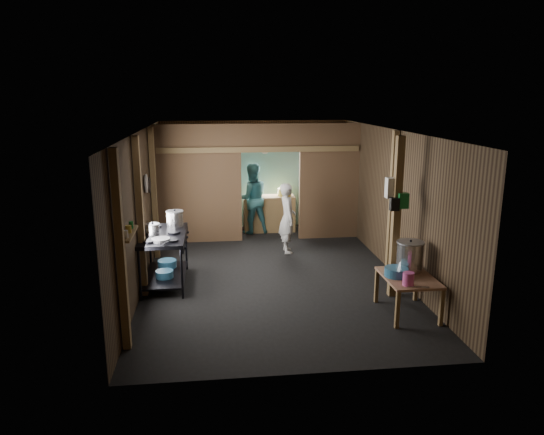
{
  "coord_description": "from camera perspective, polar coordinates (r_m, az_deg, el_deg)",
  "views": [
    {
      "loc": [
        -1.0,
        -8.75,
        3.22
      ],
      "look_at": [
        0.0,
        -0.2,
        1.1
      ],
      "focal_mm": 33.24,
      "sensor_mm": 36.0,
      "label": 1
    }
  ],
  "objects": [
    {
      "name": "blue_tub_back",
      "position": [
        9.3,
        -11.79,
        -5.15
      ],
      "size": [
        0.33,
        0.33,
        0.13
      ],
      "primitive_type": "cylinder",
      "color": "#2D688D",
      "rests_on": "gas_range"
    },
    {
      "name": "turquoise_panel",
      "position": [
        12.39,
        -1.97,
        4.67
      ],
      "size": [
        4.4,
        0.06,
        2.5
      ],
      "primitive_type": "cube",
      "color": "#6B9D95",
      "rests_on": "wall_back"
    },
    {
      "name": "bag_black",
      "position": [
        8.05,
        13.7,
        1.47
      ],
      "size": [
        0.14,
        0.1,
        0.2
      ],
      "primitive_type": "cube",
      "color": "black",
      "rests_on": "post_free"
    },
    {
      "name": "stove_pot_med",
      "position": [
        8.75,
        -13.34,
        -1.33
      ],
      "size": [
        0.26,
        0.26,
        0.2
      ],
      "primitive_type": null,
      "rotation": [
        0.0,
        0.0,
        -0.14
      ],
      "color": "silver",
      "rests_on": "gas_range"
    },
    {
      "name": "post_left_c",
      "position": [
        10.2,
        -13.21,
        2.62
      ],
      "size": [
        0.1,
        0.12,
        2.6
      ],
      "primitive_type": "cube",
      "color": "brown",
      "rests_on": "floor"
    },
    {
      "name": "post_free",
      "position": [
        8.2,
        13.86,
        -0.11
      ],
      "size": [
        0.12,
        0.12,
        2.6
      ],
      "primitive_type": "cube",
      "color": "brown",
      "rests_on": "floor"
    },
    {
      "name": "floor",
      "position": [
        9.37,
        -0.14,
        -6.25
      ],
      "size": [
        4.5,
        7.0,
        0.0
      ],
      "primitive_type": "cube",
      "color": "black",
      "rests_on": "ground"
    },
    {
      "name": "blue_tub_front",
      "position": [
        8.8,
        -12.08,
        -6.28
      ],
      "size": [
        0.3,
        0.3,
        0.12
      ],
      "primitive_type": "cylinder",
      "color": "#2D688D",
      "rests_on": "gas_range"
    },
    {
      "name": "pan_lid_big",
      "position": [
        9.36,
        -14.04,
        3.77
      ],
      "size": [
        0.03,
        0.34,
        0.34
      ],
      "primitive_type": "cylinder",
      "rotation": [
        0.0,
        1.57,
        0.0
      ],
      "color": "#939397",
      "rests_on": "wall_left"
    },
    {
      "name": "wall_shelf",
      "position": [
        6.99,
        -15.91,
        -1.8
      ],
      "size": [
        0.14,
        0.8,
        0.03
      ],
      "primitive_type": "cube",
      "color": "brown",
      "rests_on": "wall_left"
    },
    {
      "name": "jar_green",
      "position": [
        7.18,
        -15.67,
        -0.83
      ],
      "size": [
        0.06,
        0.06,
        0.1
      ],
      "primitive_type": "cylinder",
      "color": "#136D2A",
      "rests_on": "wall_shelf"
    },
    {
      "name": "pink_bucket",
      "position": [
        7.4,
        15.18,
        -6.73
      ],
      "size": [
        0.21,
        0.21,
        0.19
      ],
      "primitive_type": "cylinder",
      "rotation": [
        0.0,
        0.0,
        -0.43
      ],
      "color": "#D9509D",
      "rests_on": "prep_table"
    },
    {
      "name": "partition_right",
      "position": [
        11.41,
        6.48,
        4.06
      ],
      "size": [
        1.35,
        0.1,
        2.6
      ],
      "primitive_type": "cube",
      "color": "#56361E",
      "rests_on": "floor"
    },
    {
      "name": "wall_front",
      "position": [
        5.68,
        3.91,
        -5.95
      ],
      "size": [
        4.5,
        0.0,
        2.6
      ],
      "primitive_type": "cube",
      "color": "#453420",
      "rests_on": "ground"
    },
    {
      "name": "jar_yellow",
      "position": [
        6.97,
        -15.94,
        -1.28
      ],
      "size": [
        0.08,
        0.08,
        0.1
      ],
      "primitive_type": "cylinder",
      "color": "gold",
      "rests_on": "wall_shelf"
    },
    {
      "name": "post_left_a",
      "position": [
        6.55,
        -16.78,
        -3.81
      ],
      "size": [
        0.1,
        0.12,
        2.6
      ],
      "primitive_type": "cube",
      "color": "brown",
      "rests_on": "floor"
    },
    {
      "name": "prep_table",
      "position": [
        7.88,
        15.09,
        -8.48
      ],
      "size": [
        0.72,
        0.99,
        0.59
      ],
      "primitive_type": null,
      "color": "#A77356",
      "rests_on": "floor"
    },
    {
      "name": "frying_pan",
      "position": [
        8.32,
        -12.49,
        -2.48
      ],
      "size": [
        0.47,
        0.59,
        0.07
      ],
      "primitive_type": null,
      "rotation": [
        0.0,
        0.0,
        -0.38
      ],
      "color": "#939397",
      "rests_on": "gas_range"
    },
    {
      "name": "pan_lid_small",
      "position": [
        9.77,
        -13.72,
        3.6
      ],
      "size": [
        0.03,
        0.3,
        0.3
      ],
      "primitive_type": "cylinder",
      "rotation": [
        0.0,
        1.57,
        0.0
      ],
      "color": "black",
      "rests_on": "wall_left"
    },
    {
      "name": "ceiling",
      "position": [
        8.83,
        -0.15,
        9.81
      ],
      "size": [
        4.5,
        7.0,
        0.0
      ],
      "primitive_type": "cube",
      "color": "#3F3935",
      "rests_on": "ground"
    },
    {
      "name": "post_right",
      "position": [
        9.32,
        13.44,
        1.57
      ],
      "size": [
        0.1,
        0.12,
        2.6
      ],
      "primitive_type": "cube",
      "color": "brown",
      "rests_on": "floor"
    },
    {
      "name": "stove_pot_large",
      "position": [
        9.14,
        -10.93,
        -0.21
      ],
      "size": [
        0.4,
        0.4,
        0.31
      ],
      "primitive_type": null,
      "rotation": [
        0.0,
        0.0,
        -0.4
      ],
      "color": "silver",
      "rests_on": "gas_range"
    },
    {
      "name": "wall_back",
      "position": [
        12.44,
        -1.99,
        4.94
      ],
      "size": [
        4.5,
        0.0,
        2.6
      ],
      "primitive_type": "cube",
      "color": "#453420",
      "rests_on": "ground"
    },
    {
      "name": "stock_pot",
      "position": [
        7.96,
        15.33,
        -4.32
      ],
      "size": [
        0.55,
        0.55,
        0.48
      ],
      "primitive_type": null,
      "rotation": [
        0.0,
        0.0,
        0.41
      ],
      "color": "silver",
      "rests_on": "prep_table"
    },
    {
      "name": "yellow_tub",
      "position": [
        12.03,
        1.39,
        2.9
      ],
      "size": [
        0.32,
        0.32,
        0.18
      ],
      "primitive_type": "cylinder",
      "color": "gold",
      "rests_on": "back_counter"
    },
    {
      "name": "cook",
      "position": [
        10.39,
        1.76,
        -0.05
      ],
      "size": [
        0.37,
        0.54,
        1.46
      ],
      "primitive_type": "imported",
      "rotation": [
        0.0,
        0.0,
        1.61
      ],
      "color": "beige",
      "rests_on": "floor"
    },
    {
      "name": "back_counter",
      "position": [
        12.1,
        -0.33,
        0.47
      ],
      "size": [
        1.2,
        0.5,
        0.85
      ],
      "primitive_type": "cube",
      "color": "brown",
      "rests_on": "floor"
    },
    {
      "name": "partition_left",
      "position": [
        11.12,
        -8.27,
        3.75
      ],
      "size": [
        1.85,
        0.1,
        2.6
      ],
      "primitive_type": "cube",
      "color": "#56361E",
      "rests_on": "floor"
    },
    {
      "name": "cross_beam",
      "position": [
        11.01,
        -1.44,
        7.73
      ],
      "size": [
        4.4,
        0.12,
        0.12
      ],
      "primitive_type": "cube",
      "color": "brown",
      "rests_on": "wall_left"
    },
    {
      "name": "wall_left",
      "position": [
        9.04,
        -14.46,
        1.13
      ],
      "size": [
        0.0,
        7.0,
        2.6
      ],
      "primitive_type": "cube",
      "color": "#453420",
      "rests_on": "ground"
    },
    {
      "name": "wall_right",
      "position": [
        9.53,
        13.43,
        1.83
      ],
      "size": [
        0.0,
        7.0,
        2.6
      ],
      "primitive_type": "cube",
      "color": "#453420",
      "rests_on": "ground"
    },
    {
      "name": "wall_clock",
      "position": [
        12.28,
        -0.81,
        7.66
      ],
      "size": [
        0.2,
        0.03,
        0.2
      ],
      "primitive_type": "cylinder",
      "rotation": [
        1.57,
        0.0,
        0.0
      ],
      "color": "silver",
      "rests_on": "wall_back"
    },
    {
      "name": "gas_range",
      "position": [
        8.89,
        -12.05,
        -4.62
      ],
      "size": [
        0.79,
        1.53,
        0.9
      ],
      "primitive_type": null,
      "color": "black",
      "rests_on": "floor"
    },
    {
      "name": "jar_white",
      "position": [
        6.73,
        -16.27,
        -1.83
      ],
      "size": [
        0.07,
        0.07,
        0.1
      ],
      "primitive_type": "cylinder",
      "color": "silver",
      "rests_on": "wall_shelf"
    },
    {
      "name": "wash_basin",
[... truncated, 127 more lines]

